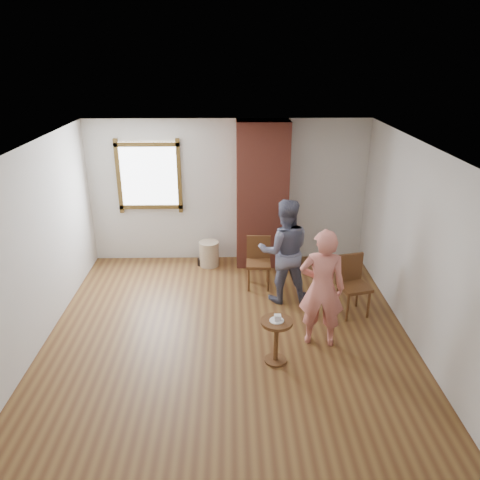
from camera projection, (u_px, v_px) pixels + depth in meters
name	position (u px, v px, depth m)	size (l,w,h in m)	color
ground	(228.00, 340.00, 6.40)	(5.50, 5.50, 0.00)	brown
room_shell	(223.00, 200.00, 6.28)	(5.04, 5.52, 2.62)	silver
brick_chimney	(262.00, 195.00, 8.24)	(0.90, 0.50, 2.60)	#A44A3A
stoneware_crock	(209.00, 254.00, 8.53)	(0.36, 0.36, 0.46)	#C9B691
dark_pot	(201.00, 262.00, 8.59)	(0.13, 0.13, 0.13)	black
dining_chair_left	(258.00, 259.00, 7.73)	(0.41, 0.41, 0.85)	brown
dining_chair_right	(352.00, 281.00, 6.93)	(0.51, 0.51, 0.90)	brown
side_table	(276.00, 334.00, 5.82)	(0.40, 0.40, 0.60)	brown
cake_plate	(277.00, 320.00, 5.74)	(0.18, 0.18, 0.01)	white
cake_slice	(278.00, 318.00, 5.73)	(0.08, 0.07, 0.06)	silver
man	(284.00, 251.00, 7.14)	(0.81, 0.63, 1.66)	#121333
person_pink	(322.00, 288.00, 6.05)	(0.60, 0.39, 1.64)	#D6776B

